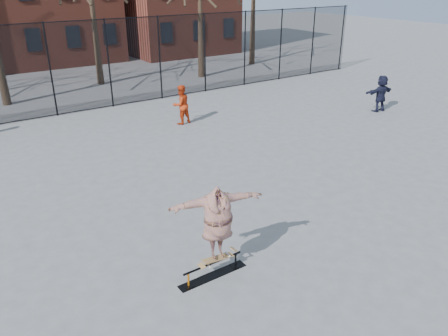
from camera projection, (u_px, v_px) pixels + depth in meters
ground at (269, 239)px, 10.39m from camera, size 100.00×100.00×0.00m
skate_rail at (213, 271)px, 9.06m from camera, size 1.57×0.24×0.35m
skateboard at (218, 258)px, 9.03m from camera, size 0.78×0.18×0.09m
skater at (218, 223)px, 8.68m from camera, size 2.03×0.99×1.60m
bystander_red at (181, 105)px, 18.10m from camera, size 0.86×0.71×1.63m
bystander_navy at (381, 93)px, 19.77m from camera, size 1.57×0.64×1.65m
fence at (82, 66)px, 19.34m from camera, size 34.03×0.07×4.00m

